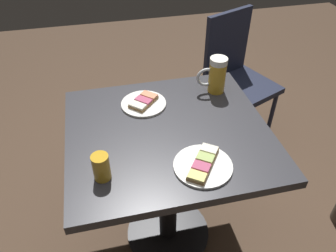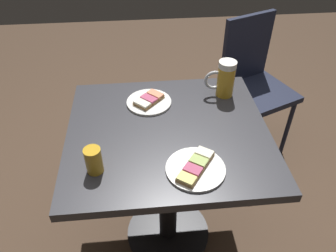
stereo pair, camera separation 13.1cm
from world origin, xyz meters
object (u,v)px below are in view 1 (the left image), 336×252
Objects in this scene: beer_mug at (216,75)px; plate_near at (144,103)px; beer_glass_small at (101,167)px; cafe_chair at (235,74)px; plate_far at (203,165)px.

plate_near is at bearing -84.30° from beer_mug.
beer_glass_small is at bearing -52.66° from beer_mug.
beer_mug reaches higher than cafe_chair.
plate_far is at bearing -24.03° from beer_mug.
cafe_chair is (-0.47, 0.32, -0.31)m from beer_mug.
plate_near and plate_far have the same top height.
plate_near is at bearing 151.65° from beer_glass_small.
plate_far is 1.25× the size of beer_mug.
cafe_chair is at bearing 126.86° from plate_near.
cafe_chair is (-0.50, 0.67, -0.23)m from plate_near.
plate_far is at bearing 18.67° from plate_near.
beer_mug reaches higher than plate_near.
plate_far is 0.35m from beer_glass_small.
plate_near is 0.23× the size of cafe_chair.
cafe_chair is at bearing 145.23° from beer_mug.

